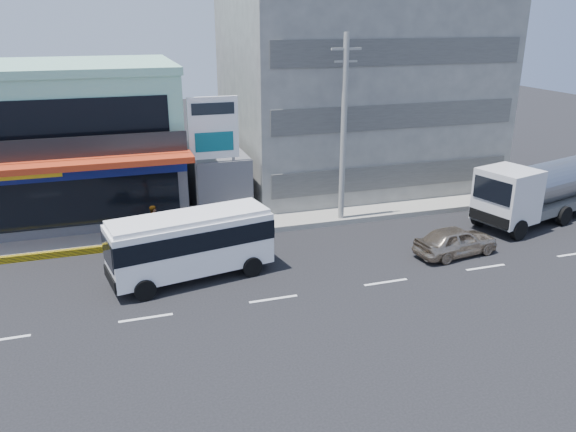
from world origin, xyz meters
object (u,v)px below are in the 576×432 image
Objects in this scene: motorcycle_rider at (156,237)px; satellite_dish at (218,153)px; sedan at (456,241)px; billboard at (214,135)px; utility_pole_near at (344,130)px; minibus at (191,241)px; concrete_building at (356,77)px; shop_building at (67,144)px; tanker_truck at (537,190)px.

satellite_dish is at bearing 49.56° from motorcycle_rider.
billboard is at bearing 45.41° from sedan.
utility_pole_near is (6.50, -1.80, 0.22)m from billboard.
sedan is (12.26, -1.28, -1.02)m from minibus.
concrete_building is 18.33m from minibus.
minibus is at bearing -109.12° from satellite_dish.
utility_pole_near reaches higher than shop_building.
sedan is (9.98, -7.51, -4.22)m from billboard.
concrete_building is 17.61m from motorcycle_rider.
concrete_building reaches higher than tanker_truck.
tanker_truck is at bearing -59.63° from concrete_building.
utility_pole_near is 2.42× the size of sedan.
concrete_building reaches higher than shop_building.
shop_building reaches higher than tanker_truck.
concrete_building reaches higher than sedan.
billboard is (-10.50, -5.80, -2.07)m from concrete_building.
shop_building is at bearing 158.44° from tanker_truck.
satellite_dish is 0.21× the size of minibus.
concrete_building is 8.79m from utility_pole_near.
satellite_dish is 0.17× the size of tanker_truck.
shop_building is at bearing 154.94° from utility_pole_near.
minibus is (-2.78, -8.03, -1.85)m from satellite_dish.
concrete_building is at bearing 62.24° from utility_pole_near.
minibus is at bearing -64.58° from shop_building.
satellite_dish is 0.64× the size of motorcycle_rider.
shop_building is 12.36m from minibus.
concrete_building is 2.32× the size of billboard.
billboard is 17.69m from tanker_truck.
shop_building is 8.92m from billboard.
motorcycle_rider is at bearing -140.42° from billboard.
concrete_building is 2.23× the size of minibus.
satellite_dish reaches higher than minibus.
tanker_truck is (16.23, -6.63, -1.78)m from satellite_dish.
tanker_truck is 3.75× the size of motorcycle_rider.
satellite_dish is (-10.00, -4.00, -3.42)m from concrete_building.
concrete_building is at bearing 3.35° from shop_building.
tanker_truck is at bearing -16.10° from billboard.
shop_building is 21.60m from sedan.
utility_pole_near is at bearing 6.24° from motorcycle_rider.
billboard is at bearing -151.08° from concrete_building.
shop_building is 18.28m from concrete_building.
billboard reaches higher than sedan.
utility_pole_near is (-4.00, -7.60, -1.85)m from concrete_building.
shop_building is at bearing -176.65° from concrete_building.
satellite_dish is 7.17m from utility_pole_near.
utility_pole_near is 4.24× the size of motorcycle_rider.
motorcycle_rider reaches higher than sedan.
concrete_building is 6.78× the size of motorcycle_rider.
concrete_building is at bearing 120.37° from tanker_truck.
tanker_truck is at bearing -5.46° from motorcycle_rider.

